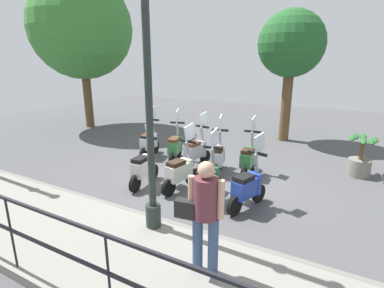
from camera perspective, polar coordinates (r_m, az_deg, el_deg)
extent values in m
plane|color=#4C4C4F|center=(7.45, 2.65, -7.55)|extent=(28.00, 28.00, 0.00)
cube|color=gray|center=(5.10, -14.43, -19.16)|extent=(2.20, 20.00, 0.15)
cube|color=slate|center=(5.77, -7.13, -14.26)|extent=(0.10, 20.00, 0.15)
cube|color=black|center=(3.98, -25.58, -12.03)|extent=(0.04, 16.00, 0.04)
cube|color=black|center=(4.21, -24.78, -17.75)|extent=(0.04, 16.00, 0.04)
cylinder|color=black|center=(3.67, -15.55, -23.32)|extent=(0.03, 0.03, 1.05)
cylinder|color=black|center=(4.91, -31.16, -14.37)|extent=(0.03, 0.03, 1.05)
cylinder|color=#232D28|center=(5.38, -7.37, -13.32)|extent=(0.26, 0.26, 0.40)
cylinder|color=#232D28|center=(4.75, -8.21, 7.73)|extent=(0.12, 0.12, 4.30)
cylinder|color=#384C70|center=(4.22, 4.04, -18.87)|extent=(0.14, 0.14, 0.82)
cylinder|color=#384C70|center=(4.27, 1.07, -18.30)|extent=(0.14, 0.14, 0.82)
cylinder|color=brown|center=(3.90, 2.67, -10.25)|extent=(0.36, 0.36, 0.55)
sphere|color=tan|center=(3.74, 2.74, -4.95)|extent=(0.22, 0.22, 0.22)
cylinder|color=tan|center=(3.84, 5.54, -10.49)|extent=(0.09, 0.09, 0.52)
cylinder|color=tan|center=(3.95, -0.12, -9.60)|extent=(0.09, 0.09, 0.52)
cube|color=black|center=(4.02, -1.20, -12.20)|extent=(0.18, 0.30, 0.24)
cylinder|color=brown|center=(14.23, -19.22, 8.37)|extent=(0.36, 0.36, 2.64)
sphere|color=#387A33|center=(14.19, -20.34, 20.06)|extent=(4.23, 4.23, 4.23)
cylinder|color=brown|center=(11.64, 17.47, 6.96)|extent=(0.36, 0.36, 2.61)
sphere|color=#235B28|center=(11.53, 18.40, 17.69)|extent=(2.32, 2.32, 2.32)
cylinder|color=slate|center=(9.00, 29.19, -3.92)|extent=(0.56, 0.56, 0.45)
cylinder|color=brown|center=(8.87, 29.60, -1.02)|extent=(0.10, 0.10, 0.50)
ellipsoid|color=#235B28|center=(9.04, 29.86, 1.20)|extent=(0.56, 0.16, 0.10)
ellipsoid|color=#235B28|center=(8.55, 29.86, 0.47)|extent=(0.56, 0.16, 0.10)
ellipsoid|color=#235B28|center=(8.79, 28.25, 1.06)|extent=(0.56, 0.16, 0.10)
ellipsoid|color=#235B28|center=(8.81, 31.47, 0.63)|extent=(0.56, 0.16, 0.10)
ellipsoid|color=#235B28|center=(8.97, 28.72, 1.26)|extent=(0.56, 0.16, 0.10)
ellipsoid|color=#235B28|center=(8.63, 31.05, 0.42)|extent=(0.56, 0.16, 0.10)
cylinder|color=black|center=(6.64, 12.58, -9.12)|extent=(0.41, 0.19, 0.40)
cylinder|color=black|center=(6.02, 8.12, -11.60)|extent=(0.41, 0.19, 0.40)
cube|color=navy|center=(6.14, 10.13, -8.22)|extent=(0.66, 0.44, 0.36)
cube|color=navy|center=(6.35, 11.69, -7.26)|extent=(0.20, 0.32, 0.44)
cube|color=black|center=(6.00, 9.84, -6.41)|extent=(0.46, 0.36, 0.10)
cylinder|color=gray|center=(6.27, 12.18, -4.12)|extent=(0.20, 0.12, 0.55)
cube|color=black|center=(6.18, 12.32, -1.72)|extent=(0.19, 0.44, 0.05)
cube|color=silver|center=(6.18, 12.74, 0.17)|extent=(0.38, 0.14, 0.42)
cylinder|color=black|center=(6.88, 4.43, -7.85)|extent=(0.40, 0.09, 0.40)
cylinder|color=black|center=(6.19, 1.45, -10.64)|extent=(0.40, 0.09, 0.40)
cube|color=#2D6B38|center=(6.34, 2.75, -7.17)|extent=(0.61, 0.30, 0.36)
cube|color=#2D6B38|center=(6.58, 3.79, -6.12)|extent=(0.13, 0.30, 0.44)
cube|color=black|center=(6.20, 2.51, -5.44)|extent=(0.41, 0.27, 0.10)
cylinder|color=gray|center=(6.51, 4.05, -3.05)|extent=(0.19, 0.08, 0.55)
cube|color=black|center=(6.42, 4.10, -0.73)|extent=(0.08, 0.44, 0.05)
cube|color=silver|center=(6.42, 4.34, 1.12)|extent=(0.39, 0.04, 0.42)
cylinder|color=black|center=(7.32, 0.00, -6.28)|extent=(0.41, 0.15, 0.40)
cylinder|color=black|center=(6.75, -4.49, -8.32)|extent=(0.41, 0.15, 0.40)
cube|color=beige|center=(6.87, -2.64, -5.33)|extent=(0.64, 0.38, 0.36)
cube|color=beige|center=(7.06, -1.07, -4.52)|extent=(0.17, 0.32, 0.44)
cube|color=black|center=(6.74, -3.06, -3.67)|extent=(0.44, 0.33, 0.10)
cylinder|color=gray|center=(6.99, -0.77, -1.66)|extent=(0.19, 0.10, 0.55)
cube|color=black|center=(6.91, -0.78, 0.51)|extent=(0.14, 0.44, 0.05)
cube|color=silver|center=(6.91, -0.47, 2.22)|extent=(0.39, 0.10, 0.42)
cylinder|color=black|center=(7.70, -7.39, -5.27)|extent=(0.41, 0.12, 0.40)
cylinder|color=black|center=(7.06, -10.80, -7.46)|extent=(0.41, 0.12, 0.40)
cube|color=beige|center=(7.21, -9.47, -4.49)|extent=(0.63, 0.34, 0.36)
cube|color=beige|center=(7.43, -8.29, -3.64)|extent=(0.15, 0.31, 0.44)
cube|color=black|center=(7.08, -9.85, -2.92)|extent=(0.42, 0.30, 0.10)
cylinder|color=gray|center=(7.37, -8.16, -0.90)|extent=(0.19, 0.09, 0.55)
cube|color=black|center=(7.30, -8.24, 1.17)|extent=(0.10, 0.44, 0.05)
cube|color=silver|center=(7.30, -8.06, 2.80)|extent=(0.39, 0.07, 0.42)
cylinder|color=black|center=(8.41, 11.39, -3.61)|extent=(0.40, 0.10, 0.40)
cylinder|color=black|center=(7.66, 9.84, -5.51)|extent=(0.40, 0.10, 0.40)
cube|color=#2D6B38|center=(7.86, 10.60, -2.80)|extent=(0.62, 0.32, 0.36)
cube|color=#2D6B38|center=(8.13, 11.14, -2.07)|extent=(0.14, 0.31, 0.44)
cube|color=black|center=(7.73, 10.55, -1.34)|extent=(0.41, 0.28, 0.10)
cylinder|color=gray|center=(8.08, 11.38, 0.44)|extent=(0.19, 0.08, 0.55)
cube|color=black|center=(8.01, 11.49, 2.34)|extent=(0.09, 0.44, 0.05)
cube|color=silver|center=(8.03, 11.67, 3.82)|extent=(0.39, 0.05, 0.42)
cylinder|color=black|center=(8.44, 5.40, -3.29)|extent=(0.41, 0.18, 0.40)
cylinder|color=black|center=(7.67, 4.48, -5.27)|extent=(0.41, 0.18, 0.40)
cube|color=#B7BCC6|center=(7.89, 4.91, -2.53)|extent=(0.65, 0.43, 0.36)
cube|color=#B7BCC6|center=(8.15, 5.24, -1.77)|extent=(0.19, 0.32, 0.44)
cube|color=black|center=(7.75, 4.87, -1.07)|extent=(0.45, 0.36, 0.10)
cylinder|color=gray|center=(8.11, 5.36, 0.75)|extent=(0.19, 0.12, 0.55)
cube|color=black|center=(8.04, 5.41, 2.64)|extent=(0.17, 0.44, 0.05)
cube|color=silver|center=(8.06, 5.51, 4.12)|extent=(0.38, 0.13, 0.42)
cylinder|color=black|center=(8.81, 2.54, -2.42)|extent=(0.41, 0.16, 0.40)
cylinder|color=black|center=(8.20, -1.03, -3.81)|extent=(0.41, 0.16, 0.40)
cube|color=gray|center=(8.35, 0.46, -1.42)|extent=(0.64, 0.39, 0.36)
cube|color=gray|center=(8.56, 1.70, -0.85)|extent=(0.18, 0.32, 0.44)
cube|color=#4C2D19|center=(8.23, 0.15, 0.00)|extent=(0.44, 0.33, 0.10)
cylinder|color=gray|center=(8.51, 1.98, 1.53)|extent=(0.19, 0.11, 0.55)
cube|color=black|center=(8.44, 1.99, 3.33)|extent=(0.15, 0.44, 0.05)
cube|color=silver|center=(8.45, 2.26, 4.73)|extent=(0.39, 0.11, 0.42)
cylinder|color=black|center=(9.35, -2.48, -1.32)|extent=(0.41, 0.19, 0.40)
cylinder|color=black|center=(8.59, -3.88, -2.91)|extent=(0.41, 0.19, 0.40)
cube|color=#2D6B38|center=(8.81, -3.32, -0.52)|extent=(0.66, 0.44, 0.36)
cube|color=#2D6B38|center=(9.07, -2.84, 0.11)|extent=(0.20, 0.32, 0.44)
cube|color=#4C2D19|center=(8.68, -3.47, 0.81)|extent=(0.46, 0.36, 0.10)
cylinder|color=gray|center=(9.04, -2.77, 2.38)|extent=(0.20, 0.12, 0.55)
cube|color=black|center=(8.98, -2.80, 4.08)|extent=(0.18, 0.44, 0.05)
cube|color=silver|center=(9.00, -2.71, 5.41)|extent=(0.38, 0.14, 0.42)
cylinder|color=black|center=(9.84, -6.96, -0.55)|extent=(0.41, 0.15, 0.40)
cylinder|color=black|center=(9.14, -9.21, -1.93)|extent=(0.41, 0.15, 0.40)
cube|color=#B7BCC6|center=(9.34, -8.34, 0.28)|extent=(0.64, 0.38, 0.36)
cube|color=#B7BCC6|center=(9.58, -7.56, 0.84)|extent=(0.17, 0.32, 0.44)
cube|color=#4C2D19|center=(9.22, -8.60, 1.55)|extent=(0.44, 0.33, 0.10)
cylinder|color=gray|center=(9.55, -7.48, 2.99)|extent=(0.19, 0.10, 0.55)
cube|color=black|center=(9.49, -7.54, 4.61)|extent=(0.13, 0.44, 0.05)
cube|color=silver|center=(9.51, -7.42, 5.86)|extent=(0.39, 0.10, 0.42)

